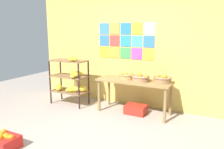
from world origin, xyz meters
name	(u,v)px	position (x,y,z in m)	size (l,w,h in m)	color
ground	(86,137)	(0.00, 0.00, 0.00)	(9.77, 9.77, 0.00)	gray
back_wall_with_art	(131,48)	(0.00, 1.91, 1.34)	(4.97, 0.07, 2.68)	gold
banana_shelf_unit	(71,78)	(-1.23, 1.24, 0.64)	(0.88, 0.56, 1.17)	#2F1B1A
display_table	(134,85)	(0.29, 1.40, 0.63)	(1.57, 0.57, 0.72)	olive
fruit_basket_right	(162,79)	(0.87, 1.47, 0.79)	(0.38, 0.38, 0.17)	olive
fruit_basket_centre	(127,76)	(0.11, 1.45, 0.79)	(0.37, 0.37, 0.16)	#AE824A
fruit_basket_left	(141,78)	(0.45, 1.37, 0.79)	(0.38, 0.38, 0.17)	#A1714C
produce_crate_under_table	(136,109)	(0.35, 1.39, 0.09)	(0.44, 0.32, 0.19)	#B0261B
orange_crate_foreground	(4,141)	(-0.89, -0.86, 0.11)	(0.42, 0.34, 0.25)	red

